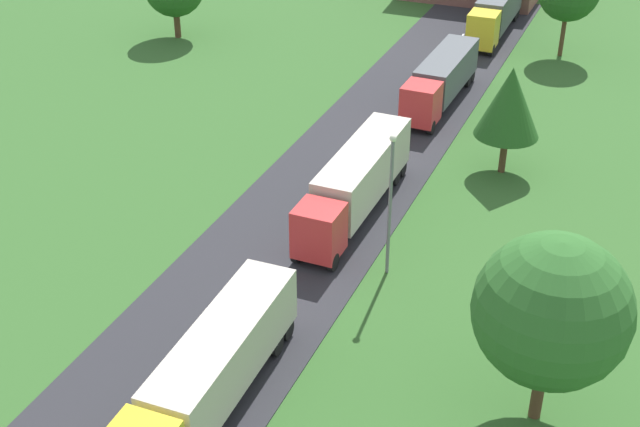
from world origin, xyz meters
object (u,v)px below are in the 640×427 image
truck_fourth (441,78)px  lamppost_third (390,199)px  truck_fifth (496,11)px  truck_second (210,372)px  truck_third (356,181)px  tree_maple (552,311)px  tree_birch (510,102)px

truck_fourth → lamppost_third: 23.29m
truck_fifth → truck_second: bearing=-90.0°
truck_third → truck_fifth: (0.26, 35.17, 0.01)m
truck_fifth → truck_third: bearing=-90.4°
truck_third → lamppost_third: (3.73, -5.15, 2.34)m
truck_second → lamppost_third: 13.44m
truck_second → lamppost_third: (3.50, 12.75, 2.41)m
truck_fourth → truck_fifth: truck_fifth is taller
truck_second → truck_fourth: (-0.14, 35.63, -0.05)m
truck_third → truck_fifth: size_ratio=1.02×
truck_second → tree_maple: tree_maple is taller
truck_fourth → lamppost_third: size_ratio=1.50×
truck_fifth → tree_birch: bearing=-76.0°
truck_second → truck_fourth: truck_second is taller
tree_birch → tree_maple: size_ratio=0.81×
truck_third → truck_fourth: 17.72m
truck_third → tree_birch: tree_birch is taller
truck_third → truck_fifth: 35.17m
lamppost_third → tree_maple: (9.29, -7.76, 1.03)m
lamppost_third → tree_birch: lamppost_third is taller
lamppost_third → truck_second: bearing=-105.3°
truck_second → tree_birch: 27.51m
truck_fifth → tree_maple: bearing=-75.1°
truck_third → truck_second: bearing=-89.2°
tree_birch → tree_maple: 22.45m
truck_third → tree_birch: 11.36m
truck_fourth → tree_maple: size_ratio=1.38×
truck_second → truck_fourth: size_ratio=1.06×
truck_fourth → tree_birch: size_ratio=1.70×
lamppost_third → tree_birch: size_ratio=1.14×
truck_second → truck_third: 17.91m
truck_fifth → tree_birch: (6.59, -26.51, 2.65)m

